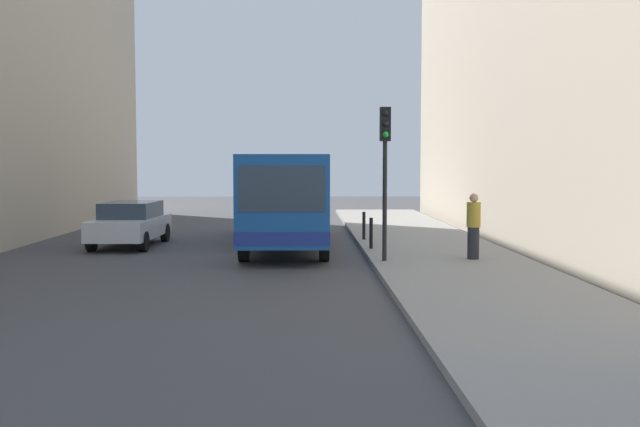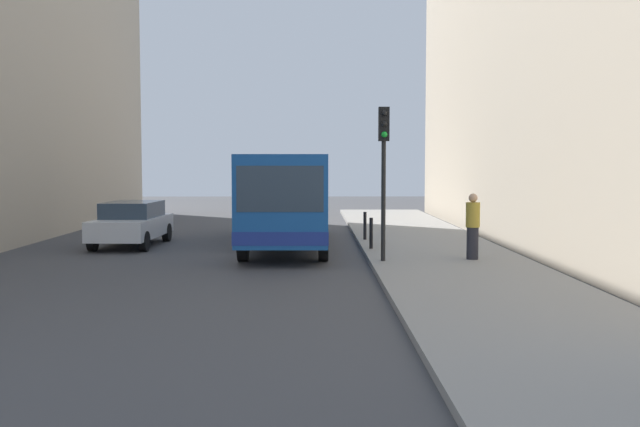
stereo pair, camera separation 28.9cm
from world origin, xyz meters
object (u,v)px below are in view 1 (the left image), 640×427
object	(u,v)px
bus	(288,194)
bollard_near	(371,233)
traffic_light	(385,154)
car_beside_bus	(131,223)
pedestrian_near_signal	(474,226)
bollard_mid	(364,226)

from	to	relation	value
bus	bollard_near	bearing A→B (deg)	139.94
bollard_near	bus	bearing A→B (deg)	139.52
bollard_near	traffic_light	bearing A→B (deg)	-87.99
car_beside_bus	pedestrian_near_signal	distance (m)	11.41
bus	car_beside_bus	world-z (taller)	bus
traffic_light	pedestrian_near_signal	distance (m)	3.16
traffic_light	bollard_near	xyz separation A→B (m)	(-0.10, 2.84, -2.38)
car_beside_bus	bollard_mid	size ratio (longest dim) A/B	4.70
car_beside_bus	pedestrian_near_signal	xyz separation A→B (m)	(10.41, -4.67, 0.27)
car_beside_bus	bollard_mid	distance (m)	7.86
bollard_mid	car_beside_bus	bearing A→B (deg)	-175.99
bollard_near	bollard_mid	world-z (taller)	same
traffic_light	bollard_near	distance (m)	3.71
bollard_near	bollard_mid	bearing A→B (deg)	90.00
traffic_light	bollard_near	size ratio (longest dim) A/B	4.32
bus	traffic_light	xyz separation A→B (m)	(2.69, -5.06, 1.28)
bus	traffic_light	distance (m)	5.87
bus	pedestrian_near_signal	bearing A→B (deg)	137.89
bus	bollard_mid	world-z (taller)	bus
bollard_mid	bollard_near	bearing A→B (deg)	-90.00
pedestrian_near_signal	traffic_light	bearing A→B (deg)	-35.09
bus	car_beside_bus	distance (m)	5.34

